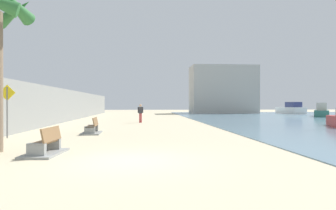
{
  "coord_description": "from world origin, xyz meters",
  "views": [
    {
      "loc": [
        0.5,
        -9.61,
        1.82
      ],
      "look_at": [
        2.2,
        11.54,
        1.72
      ],
      "focal_mm": 32.33,
      "sensor_mm": 36.0,
      "label": 1
    }
  ],
  "objects_px": {
    "person_walking": "(140,112)",
    "bench_near": "(46,148)",
    "boat_mid_bay": "(321,111)",
    "pedestrian_sign": "(7,105)",
    "bench_far": "(92,130)",
    "boat_outer": "(291,109)"
  },
  "relations": [
    {
      "from": "bench_near",
      "to": "boat_mid_bay",
      "type": "height_order",
      "value": "boat_mid_bay"
    },
    {
      "from": "boat_mid_bay",
      "to": "pedestrian_sign",
      "type": "height_order",
      "value": "pedestrian_sign"
    },
    {
      "from": "bench_near",
      "to": "bench_far",
      "type": "bearing_deg",
      "value": 87.11
    },
    {
      "from": "bench_far",
      "to": "person_walking",
      "type": "xyz_separation_m",
      "value": [
        2.81,
        10.26,
        0.8
      ]
    },
    {
      "from": "bench_near",
      "to": "bench_far",
      "type": "xyz_separation_m",
      "value": [
        0.38,
        7.45,
        0.0
      ]
    },
    {
      "from": "person_walking",
      "to": "pedestrian_sign",
      "type": "distance_m",
      "value": 14.07
    },
    {
      "from": "bench_near",
      "to": "pedestrian_sign",
      "type": "distance_m",
      "value": 6.73
    },
    {
      "from": "bench_near",
      "to": "person_walking",
      "type": "bearing_deg",
      "value": 79.8
    },
    {
      "from": "boat_outer",
      "to": "bench_far",
      "type": "bearing_deg",
      "value": -131.57
    },
    {
      "from": "bench_near",
      "to": "bench_far",
      "type": "distance_m",
      "value": 7.45
    },
    {
      "from": "person_walking",
      "to": "boat_mid_bay",
      "type": "relative_size",
      "value": 0.27
    },
    {
      "from": "person_walking",
      "to": "bench_near",
      "type": "bearing_deg",
      "value": -100.2
    },
    {
      "from": "boat_mid_bay",
      "to": "pedestrian_sign",
      "type": "xyz_separation_m",
      "value": [
        -31.58,
        -23.22,
        1.02
      ]
    },
    {
      "from": "bench_far",
      "to": "pedestrian_sign",
      "type": "distance_m",
      "value": 4.77
    },
    {
      "from": "person_walking",
      "to": "boat_mid_bay",
      "type": "bearing_deg",
      "value": 23.9
    },
    {
      "from": "pedestrian_sign",
      "to": "person_walking",
      "type": "bearing_deg",
      "value": 60.79
    },
    {
      "from": "person_walking",
      "to": "boat_outer",
      "type": "height_order",
      "value": "boat_outer"
    },
    {
      "from": "boat_outer",
      "to": "pedestrian_sign",
      "type": "xyz_separation_m",
      "value": [
        -32.94,
        -34.59,
        0.93
      ]
    },
    {
      "from": "bench_near",
      "to": "bench_far",
      "type": "relative_size",
      "value": 1.03
    },
    {
      "from": "pedestrian_sign",
      "to": "bench_far",
      "type": "bearing_deg",
      "value": 26.42
    },
    {
      "from": "bench_far",
      "to": "pedestrian_sign",
      "type": "xyz_separation_m",
      "value": [
        -4.05,
        -2.01,
        1.51
      ]
    },
    {
      "from": "bench_far",
      "to": "boat_outer",
      "type": "distance_m",
      "value": 43.54
    }
  ]
}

